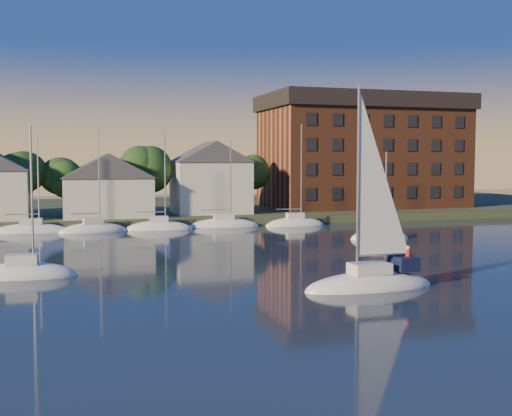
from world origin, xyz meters
name	(u,v)px	position (x,y,z in m)	size (l,w,h in m)	color
ground	(333,337)	(0.00, 0.00, 0.00)	(260.00, 260.00, 0.00)	black
shoreline_land	(138,213)	(0.00, 75.00, 0.00)	(160.00, 50.00, 2.00)	#343E24
wooden_dock	(161,227)	(0.00, 52.00, 0.00)	(120.00, 3.00, 1.00)	brown
clubhouse_centre	(107,185)	(-6.00, 57.00, 5.13)	(11.55, 8.40, 8.08)	silver
clubhouse_east	(210,177)	(8.00, 59.00, 6.00)	(10.50, 8.40, 9.80)	silver
condo_block	(363,151)	(34.00, 64.95, 9.79)	(31.00, 17.00, 17.40)	brown
tree_line	(162,168)	(2.00, 63.00, 7.18)	(93.40, 5.40, 8.90)	#372219
moored_fleet	(59,232)	(-12.00, 49.00, 0.10)	(63.50, 2.40, 12.05)	silver
hero_sailboat	(371,279)	(6.96, 9.65, 0.59)	(9.02, 3.12, 13.98)	silver
drifting_sailboat_left	(23,276)	(-14.54, 20.25, 0.10)	(7.70, 3.10, 11.71)	silver
drifting_sailboat_right	(379,238)	(19.84, 32.65, 0.10)	(6.49, 3.03, 10.21)	silver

